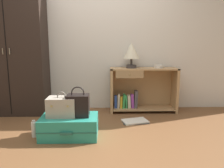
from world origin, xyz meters
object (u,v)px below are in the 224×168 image
object	(u,v)px
train_case	(62,107)
open_book_on_floor	(135,121)
table_lamp	(131,52)
suitcase_large	(70,126)
bowl	(159,67)
handbag	(78,105)
bottle	(34,129)
wardrobe	(13,51)
bookshelf	(141,90)

from	to	relation	value
train_case	open_book_on_floor	size ratio (longest dim) A/B	0.83
table_lamp	suitcase_large	world-z (taller)	table_lamp
bowl	table_lamp	bearing A→B (deg)	174.70
bowl	train_case	distance (m)	1.75
table_lamp	train_case	world-z (taller)	table_lamp
handbag	bottle	world-z (taller)	handbag
wardrobe	suitcase_large	bearing A→B (deg)	-43.84
bowl	handbag	size ratio (longest dim) A/B	0.39
bottle	suitcase_large	bearing A→B (deg)	0.13
train_case	wardrobe	bearing A→B (deg)	134.13
bottle	open_book_on_floor	distance (m)	1.39
open_book_on_floor	bowl	bearing A→B (deg)	49.51
bookshelf	bottle	size ratio (longest dim) A/B	5.23
train_case	bottle	world-z (taller)	train_case
bookshelf	suitcase_large	xyz separation A→B (m)	(-1.02, -1.04, -0.23)
handbag	bookshelf	bearing A→B (deg)	48.37
handbag	bottle	bearing A→B (deg)	-178.42
bowl	bottle	distance (m)	2.12
wardrobe	table_lamp	world-z (taller)	wardrobe
bowl	suitcase_large	xyz separation A→B (m)	(-1.31, -1.01, -0.63)
bowl	open_book_on_floor	xyz separation A→B (m)	(-0.44, -0.52, -0.75)
table_lamp	open_book_on_floor	xyz separation A→B (m)	(0.01, -0.56, -0.99)
wardrobe	bottle	distance (m)	1.47
wardrobe	open_book_on_floor	xyz separation A→B (m)	(1.89, -0.49, -1.00)
train_case	handbag	distance (m)	0.20
handbag	open_book_on_floor	world-z (taller)	handbag
suitcase_large	bottle	size ratio (longest dim) A/B	3.27
wardrobe	bookshelf	distance (m)	2.15
bookshelf	open_book_on_floor	distance (m)	0.67
open_book_on_floor	bookshelf	bearing A→B (deg)	74.10
train_case	handbag	xyz separation A→B (m)	(0.20, -0.00, 0.02)
suitcase_large	bottle	world-z (taller)	suitcase_large
wardrobe	handbag	size ratio (longest dim) A/B	5.56
table_lamp	bottle	distance (m)	1.89
table_lamp	wardrobe	bearing A→B (deg)	-177.86
bookshelf	wardrobe	bearing A→B (deg)	-178.30
open_book_on_floor	table_lamp	bearing A→B (deg)	90.57
bookshelf	train_case	xyz separation A→B (m)	(-1.11, -1.03, 0.01)
bookshelf	suitcase_large	bearing A→B (deg)	-134.48
bottle	bookshelf	bearing A→B (deg)	35.64
bowl	suitcase_large	size ratio (longest dim) A/B	0.21
bookshelf	train_case	world-z (taller)	bookshelf
train_case	open_book_on_floor	bearing A→B (deg)	26.61
train_case	open_book_on_floor	world-z (taller)	train_case
train_case	open_book_on_floor	xyz separation A→B (m)	(0.96, 0.48, -0.37)
bowl	handbag	xyz separation A→B (m)	(-1.20, -1.00, -0.36)
wardrobe	train_case	distance (m)	1.49
suitcase_large	bookshelf	bearing A→B (deg)	45.52
table_lamp	suitcase_large	xyz separation A→B (m)	(-0.86, -1.05, -0.87)
wardrobe	suitcase_large	xyz separation A→B (m)	(1.02, -0.98, -0.88)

